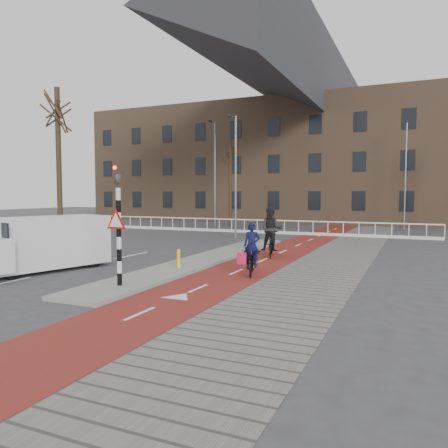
% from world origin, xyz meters
% --- Properties ---
extents(ground, '(120.00, 120.00, 0.00)m').
position_xyz_m(ground, '(0.00, 0.00, 0.00)').
color(ground, '#38383A').
rests_on(ground, ground).
extents(bike_lane, '(2.50, 60.00, 0.01)m').
position_xyz_m(bike_lane, '(1.50, 10.00, 0.01)').
color(bike_lane, maroon).
rests_on(bike_lane, ground).
extents(sidewalk, '(3.00, 60.00, 0.01)m').
position_xyz_m(sidewalk, '(4.30, 10.00, 0.01)').
color(sidewalk, slate).
rests_on(sidewalk, ground).
extents(curb_island, '(1.80, 16.00, 0.12)m').
position_xyz_m(curb_island, '(-0.70, 4.00, 0.06)').
color(curb_island, gray).
rests_on(curb_island, ground).
extents(traffic_signal, '(0.80, 0.80, 3.68)m').
position_xyz_m(traffic_signal, '(-0.60, -2.02, 1.99)').
color(traffic_signal, black).
rests_on(traffic_signal, curb_island).
extents(bollard, '(0.12, 0.12, 0.68)m').
position_xyz_m(bollard, '(-0.49, 1.32, 0.46)').
color(bollard, yellow).
rests_on(bollard, curb_island).
extents(cyclist_near, '(1.09, 1.82, 1.81)m').
position_xyz_m(cyclist_near, '(2.18, 1.75, 0.61)').
color(cyclist_near, black).
rests_on(cyclist_near, bike_lane).
extents(cyclist_far, '(1.12, 2.18, 2.22)m').
position_xyz_m(cyclist_far, '(1.49, 6.18, 0.93)').
color(cyclist_far, black).
rests_on(cyclist_far, bike_lane).
extents(van, '(3.02, 4.92, 1.97)m').
position_xyz_m(van, '(-5.13, -0.53, 1.04)').
color(van, silver).
rests_on(van, ground).
extents(railing, '(28.00, 0.10, 0.99)m').
position_xyz_m(railing, '(-5.00, 17.00, 0.31)').
color(railing, silver).
rests_on(railing, ground).
extents(townhouse_row, '(46.00, 10.00, 15.90)m').
position_xyz_m(townhouse_row, '(-3.00, 32.00, 7.81)').
color(townhouse_row, '#7F6047').
rests_on(townhouse_row, ground).
extents(tree_left, '(0.32, 0.32, 9.19)m').
position_xyz_m(tree_left, '(-12.51, 7.84, 4.59)').
color(tree_left, black).
rests_on(tree_left, ground).
extents(tree_mid, '(0.29, 0.29, 7.44)m').
position_xyz_m(tree_mid, '(-7.50, 22.62, 3.72)').
color(tree_mid, black).
rests_on(tree_mid, ground).
extents(streetlight_near, '(0.12, 0.12, 7.66)m').
position_xyz_m(streetlight_near, '(-3.06, 13.04, 3.83)').
color(streetlight_near, slate).
rests_on(streetlight_near, ground).
extents(streetlight_left, '(0.12, 0.12, 8.84)m').
position_xyz_m(streetlight_left, '(-8.16, 20.89, 4.42)').
color(streetlight_left, slate).
rests_on(streetlight_left, ground).
extents(streetlight_right, '(0.12, 0.12, 8.42)m').
position_xyz_m(streetlight_right, '(6.54, 24.63, 4.21)').
color(streetlight_right, slate).
rests_on(streetlight_right, ground).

